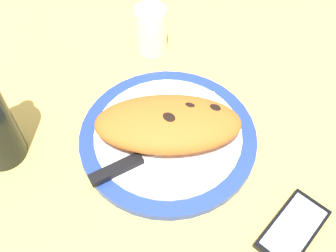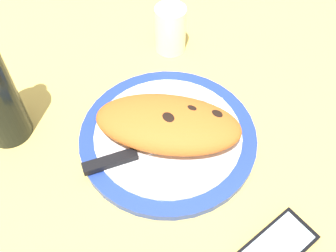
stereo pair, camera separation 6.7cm
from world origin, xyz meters
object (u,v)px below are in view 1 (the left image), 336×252
at_px(calzone, 166,123).
at_px(smartphone, 293,229).
at_px(fork, 163,98).
at_px(knife, 134,161).
at_px(water_glass, 151,32).
at_px(plate, 168,136).

bearing_deg(calzone, smartphone, 124.86).
xyz_separation_m(fork, smartphone, (-0.14, 0.29, -0.01)).
relative_size(knife, water_glass, 2.25).
xyz_separation_m(calzone, fork, (-0.01, -0.08, -0.02)).
height_order(plate, calzone, calzone).
height_order(fork, water_glass, water_glass).
xyz_separation_m(plate, smartphone, (-0.15, 0.21, -0.00)).
relative_size(smartphone, water_glass, 1.38).
distance_m(plate, water_glass, 0.25).
height_order(calzone, knife, calzone).
bearing_deg(water_glass, calzone, 83.92).
xyz_separation_m(knife, water_glass, (-0.09, -0.29, 0.02)).
bearing_deg(fork, knife, 58.20).
height_order(knife, smartphone, knife).
distance_m(plate, fork, 0.08).
relative_size(calzone, smartphone, 1.98).
relative_size(plate, knife, 1.39).
bearing_deg(plate, smartphone, 124.44).
bearing_deg(knife, water_glass, -107.32).
relative_size(plate, water_glass, 3.14).
bearing_deg(fork, plate, 82.68).
relative_size(plate, fork, 1.91).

